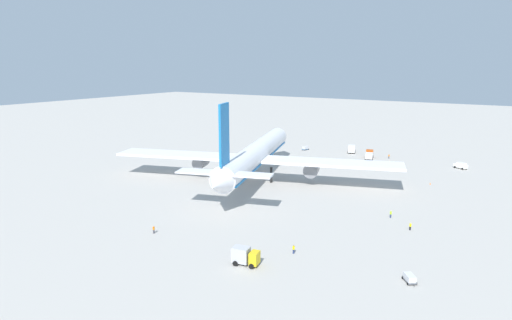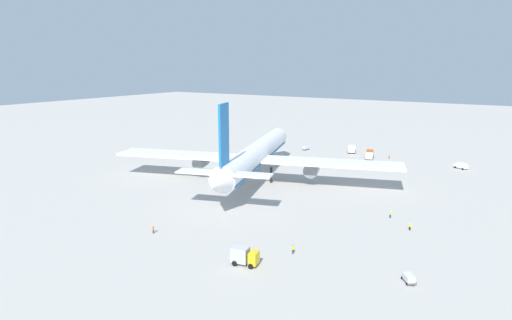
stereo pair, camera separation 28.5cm
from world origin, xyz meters
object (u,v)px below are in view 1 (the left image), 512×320
(service_truck_2, at_px, (369,155))
(ground_worker_2, at_px, (389,156))
(baggage_cart_0, at_px, (305,148))
(traffic_cone_0, at_px, (430,183))
(traffic_cone_1, at_px, (242,150))
(ground_worker_4, at_px, (154,230))
(service_truck_1, at_px, (352,149))
(ground_worker_3, at_px, (390,163))
(baggage_cart_1, at_px, (410,278))
(service_van, at_px, (461,165))
(ground_worker_0, at_px, (410,226))
(service_truck_0, at_px, (245,256))
(ground_worker_5, at_px, (391,214))
(ground_worker_1, at_px, (294,249))
(airliner, at_px, (255,155))

(service_truck_2, relative_size, ground_worker_2, 4.31)
(baggage_cart_0, height_order, traffic_cone_0, baggage_cart_0)
(traffic_cone_1, bearing_deg, ground_worker_4, -158.42)
(service_truck_1, height_order, ground_worker_4, service_truck_1)
(ground_worker_3, bearing_deg, baggage_cart_0, 74.53)
(service_truck_2, distance_m, ground_worker_4, 93.05)
(service_truck_2, xyz_separation_m, ground_worker_2, (3.93, -5.95, -0.63))
(baggage_cart_1, bearing_deg, service_truck_1, 24.56)
(service_van, relative_size, baggage_cart_0, 1.28)
(baggage_cart_1, distance_m, traffic_cone_0, 61.54)
(service_truck_1, relative_size, ground_worker_0, 3.67)
(ground_worker_2, bearing_deg, service_truck_0, -178.65)
(ground_worker_2, bearing_deg, baggage_cart_0, 91.86)
(service_truck_0, distance_m, ground_worker_5, 38.97)
(service_van, bearing_deg, ground_worker_2, 82.23)
(service_truck_1, distance_m, ground_worker_1, 95.35)
(airliner, bearing_deg, service_truck_2, -22.68)
(baggage_cart_0, bearing_deg, ground_worker_3, -105.47)
(airliner, xyz_separation_m, service_van, (46.80, -49.16, -6.38))
(service_truck_0, xyz_separation_m, service_van, (94.64, -21.64, -0.59))
(ground_worker_1, height_order, ground_worker_4, ground_worker_1)
(ground_worker_5, distance_m, traffic_cone_0, 33.44)
(ground_worker_1, relative_size, traffic_cone_1, 2.98)
(service_truck_1, bearing_deg, ground_worker_4, 176.64)
(service_truck_2, relative_size, traffic_cone_1, 12.57)
(service_truck_1, xyz_separation_m, service_truck_2, (-7.00, -9.04, -0.17))
(service_truck_0, distance_m, service_truck_1, 102.44)
(ground_worker_2, bearing_deg, service_truck_2, 123.44)
(ground_worker_3, distance_m, traffic_cone_0, 23.78)
(ground_worker_1, height_order, ground_worker_3, ground_worker_3)
(ground_worker_4, xyz_separation_m, traffic_cone_1, (79.99, 31.63, -0.54))
(service_truck_0, height_order, baggage_cart_1, service_truck_0)
(service_truck_0, distance_m, baggage_cart_1, 26.39)
(ground_worker_0, relative_size, ground_worker_5, 0.95)
(airliner, bearing_deg, ground_worker_2, -26.74)
(service_truck_1, relative_size, ground_worker_2, 3.67)
(service_truck_1, bearing_deg, traffic_cone_1, 116.75)
(baggage_cart_1, bearing_deg, service_truck_0, 108.62)
(service_van, bearing_deg, traffic_cone_1, 99.32)
(service_truck_1, distance_m, service_van, 39.44)
(ground_worker_3, bearing_deg, service_truck_1, 52.51)
(service_van, xyz_separation_m, baggage_cart_1, (-86.22, -3.36, -0.36))
(traffic_cone_0, bearing_deg, ground_worker_5, 176.25)
(ground_worker_0, height_order, ground_worker_4, same)
(service_truck_1, relative_size, ground_worker_1, 3.59)
(airliner, height_order, baggage_cart_0, airliner)
(baggage_cart_0, xyz_separation_m, traffic_cone_0, (-27.42, -51.57, -0.53))
(ground_worker_4, distance_m, traffic_cone_0, 78.32)
(traffic_cone_0, bearing_deg, ground_worker_2, 34.02)
(ground_worker_2, height_order, ground_worker_4, ground_worker_2)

